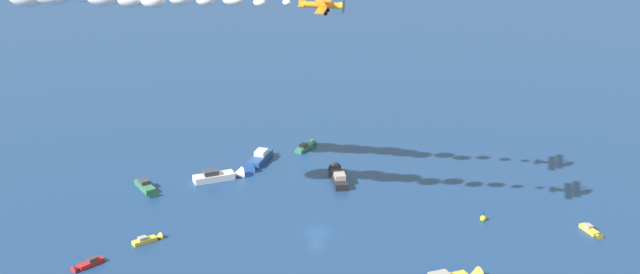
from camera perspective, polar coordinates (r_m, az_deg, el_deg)
The scene contains 11 objects.
ground_plane at distance 157.91m, azimuth -0.17°, elevation -5.95°, with size 2000.00×2000.00×0.00m, color navy.
motorboat_near_centre at distance 151.81m, azimuth -14.25°, elevation -7.65°, with size 1.86×5.52×1.57m.
motorboat_far_stbd at distance 193.36m, azimuth -0.84°, elevation -0.58°, with size 3.36×6.40×1.80m.
motorboat_inshore at distance 179.33m, azimuth -6.17°, elevation -2.39°, with size 5.73×10.03×2.83m.
motorboat_trailing at distance 177.95m, azimuth 1.13°, elevation -2.46°, with size 9.50×7.68×2.85m.
motorboat_ahead at distance 164.29m, azimuth 16.46°, elevation -5.60°, with size 5.21×3.07×1.48m.
motorboat_outer_ring_a at distance 185.85m, azimuth -3.88°, elevation -1.45°, with size 7.20×9.92×2.89m.
motorboat_outer_ring_b at distance 157.54m, azimuth -10.57°, elevation -6.24°, with size 1.88×5.24×1.49m.
motorboat_outer_ring_c at distance 176.39m, azimuth -10.64°, elevation -3.12°, with size 7.88×3.37×2.22m.
marker_buoy at distance 164.52m, azimuth 10.05°, elevation -4.98°, with size 1.10×1.10×2.10m.
biplane_wingman at distance 137.01m, azimuth 0.20°, elevation 8.22°, with size 6.78×6.58×3.60m.
Camera 1 is at (104.56, -94.35, 71.41)m, focal length 51.73 mm.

